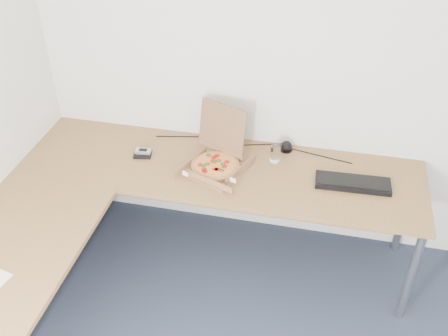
% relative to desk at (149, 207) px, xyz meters
% --- Properties ---
extents(room_shell, '(3.50, 3.50, 2.50)m').
position_rel_desk_xyz_m(room_shell, '(0.82, -0.97, 0.55)').
color(room_shell, silver).
rests_on(room_shell, ground).
extents(desk, '(2.50, 2.20, 0.73)m').
position_rel_desk_xyz_m(desk, '(0.00, 0.00, 0.00)').
color(desk, olive).
rests_on(desk, ground).
extents(pizza_box, '(0.33, 0.39, 0.34)m').
position_rel_desk_xyz_m(pizza_box, '(0.30, 0.42, 0.07)').
color(pizza_box, '#926441').
rests_on(pizza_box, desk).
extents(drinking_glass, '(0.07, 0.07, 0.12)m').
position_rel_desk_xyz_m(drinking_glass, '(0.64, 0.57, 0.09)').
color(drinking_glass, white).
rests_on(drinking_glass, desk).
extents(keyboard, '(0.45, 0.17, 0.03)m').
position_rel_desk_xyz_m(keyboard, '(1.13, 0.42, 0.04)').
color(keyboard, black).
rests_on(keyboard, desk).
extents(wallet, '(0.12, 0.11, 0.02)m').
position_rel_desk_xyz_m(wallet, '(-0.19, 0.45, 0.04)').
color(wallet, black).
rests_on(wallet, desk).
extents(phone, '(0.10, 0.06, 0.02)m').
position_rel_desk_xyz_m(phone, '(-0.19, 0.45, 0.06)').
color(phone, '#B2B5BA').
rests_on(phone, wallet).
extents(dome_speaker, '(0.08, 0.08, 0.07)m').
position_rel_desk_xyz_m(dome_speaker, '(0.70, 0.71, 0.06)').
color(dome_speaker, black).
rests_on(dome_speaker, desk).
extents(cable_bundle, '(0.63, 0.13, 0.01)m').
position_rel_desk_xyz_m(cable_bundle, '(0.45, 0.71, 0.03)').
color(cable_bundle, black).
rests_on(cable_bundle, desk).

